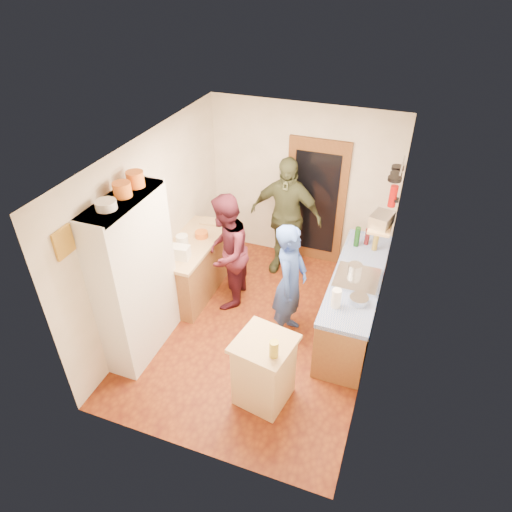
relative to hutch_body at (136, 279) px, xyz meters
The scene contains 44 objects.
floor 1.89m from the hutch_body, 31.61° to the left, with size 3.00×4.00×0.02m, color brown.
ceiling 2.15m from the hutch_body, 31.61° to the left, with size 3.00×4.00×0.02m, color silver.
wall_back 3.10m from the hutch_body, 65.17° to the left, with size 3.00×0.02×2.60m, color silver.
wall_front 1.79m from the hutch_body, 42.95° to the right, with size 3.00×0.02×2.60m, color silver.
wall_left 0.85m from the hutch_body, 104.71° to the left, with size 0.02×4.00×2.60m, color silver.
wall_right 2.93m from the hutch_body, 15.89° to the left, with size 0.02×4.00×2.60m, color silver.
door_frame 3.17m from the hutch_body, 60.77° to the left, with size 0.95×0.06×2.10m, color brown.
door_glass 3.14m from the hutch_body, 60.46° to the left, with size 0.70×0.02×1.70m, color black.
hutch_body is the anchor object (origin of this frame).
hutch_top_shelf 1.08m from the hutch_body, ahead, with size 0.40×1.14×0.04m, color silver.
plate_stack 1.17m from the hutch_body, 90.00° to the right, with size 0.22×0.22×0.09m, color white.
orange_pot_a 1.18m from the hutch_body, 90.00° to the left, with size 0.20×0.20×0.16m, color orange.
orange_pot_b 1.23m from the hutch_body, 90.00° to the left, with size 0.20×0.20×0.18m, color orange.
left_counter_base 1.42m from the hutch_body, 85.43° to the left, with size 0.60×1.40×0.85m, color brown.
left_counter_top 1.27m from the hutch_body, 85.43° to the left, with size 0.64×1.44×0.05m, color #D2B478.
toaster 0.86m from the hutch_body, 79.86° to the left, with size 0.25×0.17×0.19m, color white.
kettle 1.09m from the hutch_body, 87.37° to the left, with size 0.17×0.17×0.19m, color white.
orange_bowl 1.45m from the hutch_body, 82.81° to the left, with size 0.19×0.19×0.09m, color orange.
chopping_board 1.88m from the hutch_body, 86.31° to the left, with size 0.30×0.22×0.03m, color #D2B478.
right_counter_base 2.90m from the hutch_body, 27.47° to the left, with size 0.60×2.20×0.84m, color brown.
right_counter_top 2.83m from the hutch_body, 27.47° to the left, with size 0.62×2.22×0.06m, color #0D34A4.
hob 2.77m from the hutch_body, 25.43° to the left, with size 0.55×0.58×0.04m, color silver.
pot_on_hob 2.77m from the hutch_body, 27.80° to the left, with size 0.18×0.18×0.12m, color silver.
bottle_a 3.07m from the hutch_body, 40.10° to the left, with size 0.08×0.08×0.30m, color #143F14.
bottle_b 3.23m from the hutch_body, 39.86° to the left, with size 0.07×0.07×0.27m, color #591419.
bottle_c 3.27m from the hutch_body, 37.02° to the left, with size 0.07×0.07×0.30m, color olive.
paper_towel 2.42m from the hutch_body, 13.84° to the left, with size 0.11×0.11×0.25m, color white.
mixing_bowl 2.71m from the hutch_body, 15.85° to the left, with size 0.23×0.23×0.09m, color silver.
island_base 1.90m from the hutch_body, ahead, with size 0.55×0.55×0.86m, color #D2B478.
island_top 1.79m from the hutch_body, ahead, with size 0.62×0.62×0.05m, color #D2B478.
cutting_board 1.74m from the hutch_body, ahead, with size 0.35×0.28×0.02m, color white.
oil_jar 1.96m from the hutch_body, 12.60° to the right, with size 0.10×0.10×0.20m, color #AD9E2D.
pan_rail 3.73m from the hutch_body, 40.11° to the left, with size 0.02×0.02×0.65m, color silver.
pan_hang_a 3.55m from the hutch_body, 38.53° to the left, with size 0.18×0.18×0.05m, color black.
pan_hang_b 3.67m from the hutch_body, 41.04° to the left, with size 0.16×0.16×0.05m, color black.
pan_hang_c 3.80m from the hutch_body, 43.36° to the left, with size 0.17×0.17×0.05m, color black.
wall_shelf 3.01m from the hutch_body, 25.09° to the left, with size 0.26×0.42×0.03m, color #D2B478.
radio 3.03m from the hutch_body, 25.09° to the left, with size 0.22×0.30×0.15m, color silver.
ext_bracket 3.75m from the hutch_body, 42.07° to the left, with size 0.06×0.10×0.04m, color black.
fire_extinguisher 3.71m from the hutch_body, 42.69° to the left, with size 0.11×0.11×0.32m, color red.
picture_frame 1.22m from the hutch_body, 103.50° to the right, with size 0.03×0.25×0.30m, color gold.
person_hob 1.95m from the hutch_body, 26.33° to the left, with size 0.62×0.41×1.70m, color #2E4BA2.
person_left 1.45m from the hutch_body, 61.47° to the left, with size 0.85×0.66×1.75m, color #441522.
person_back 2.60m from the hutch_body, 62.19° to the left, with size 1.14×0.48×1.95m, color #3A3F27.
Camera 1 is at (1.59, -4.41, 4.49)m, focal length 32.00 mm.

